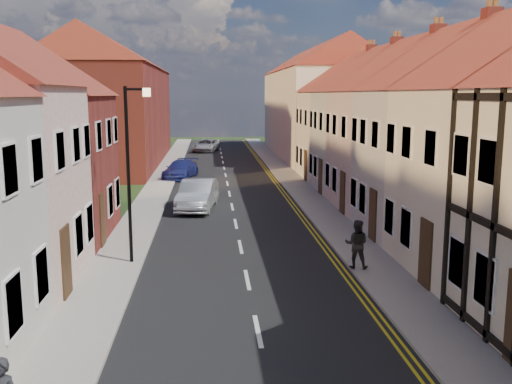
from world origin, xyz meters
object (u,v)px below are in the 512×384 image
lamppost (131,164)px  pedestrian_right (357,244)px  car_distant (206,145)px  car_far (181,169)px  car_mid (198,195)px

lamppost → pedestrian_right: size_ratio=3.68×
car_distant → pedestrian_right: (5.20, -40.92, 0.28)m
car_far → car_distant: (1.70, 18.89, 0.02)m
car_far → pedestrian_right: size_ratio=2.68×
lamppost → pedestrian_right: (7.51, -1.33, -2.60)m
car_distant → pedestrian_right: size_ratio=2.91×
car_mid → pedestrian_right: pedestrian_right is taller
lamppost → pedestrian_right: lamppost is taller
pedestrian_right → lamppost: bearing=7.6°
car_mid → lamppost: bearing=-94.0°
lamppost → car_distant: bearing=86.7°
car_far → pedestrian_right: (6.90, -22.03, 0.30)m
lamppost → car_far: bearing=88.3°
car_far → pedestrian_right: pedestrian_right is taller
lamppost → car_mid: lamppost is taller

